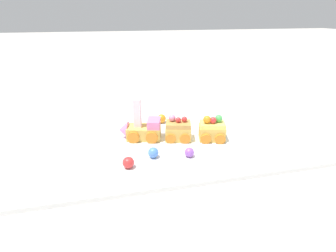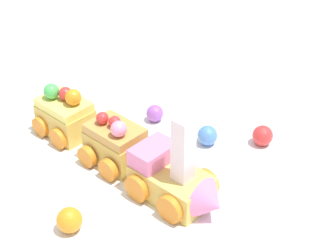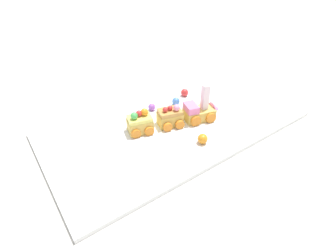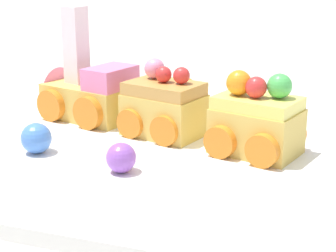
% 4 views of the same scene
% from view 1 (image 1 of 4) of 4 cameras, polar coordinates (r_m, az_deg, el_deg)
% --- Properties ---
extents(ground_plane, '(10.00, 10.00, 0.00)m').
position_cam_1_polar(ground_plane, '(0.74, 0.68, -3.83)').
color(ground_plane, beige).
extents(display_board, '(0.79, 0.42, 0.01)m').
position_cam_1_polar(display_board, '(0.74, 0.68, -3.42)').
color(display_board, white).
rests_on(display_board, ground_plane).
extents(cake_train_locomotive, '(0.13, 0.09, 0.11)m').
position_cam_1_polar(cake_train_locomotive, '(0.74, -5.95, -0.70)').
color(cake_train_locomotive, '#E0BC56').
rests_on(cake_train_locomotive, display_board).
extents(cake_car_caramel, '(0.08, 0.08, 0.07)m').
position_cam_1_polar(cake_car_caramel, '(0.73, 2.15, -0.88)').
color(cake_car_caramel, '#E0BC56').
rests_on(cake_car_caramel, display_board).
extents(cake_car_lemon, '(0.08, 0.08, 0.07)m').
position_cam_1_polar(cake_car_lemon, '(0.74, 9.57, -0.88)').
color(cake_car_lemon, '#E0BC56').
rests_on(cake_car_lemon, display_board).
extents(gumball_purple, '(0.02, 0.02, 0.02)m').
position_cam_1_polar(gumball_purple, '(0.65, 4.66, -5.74)').
color(gumball_purple, '#9956C6').
rests_on(gumball_purple, display_board).
extents(gumball_orange, '(0.03, 0.03, 0.03)m').
position_cam_1_polar(gumball_orange, '(0.85, -1.09, 1.65)').
color(gumball_orange, orange).
rests_on(gumball_orange, display_board).
extents(gumball_red, '(0.03, 0.03, 0.03)m').
position_cam_1_polar(gumball_red, '(0.61, -8.63, -7.87)').
color(gumball_red, red).
rests_on(gumball_red, display_board).
extents(gumball_blue, '(0.03, 0.03, 0.03)m').
position_cam_1_polar(gumball_blue, '(0.65, -3.23, -5.81)').
color(gumball_blue, '#4C84E0').
rests_on(gumball_blue, display_board).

